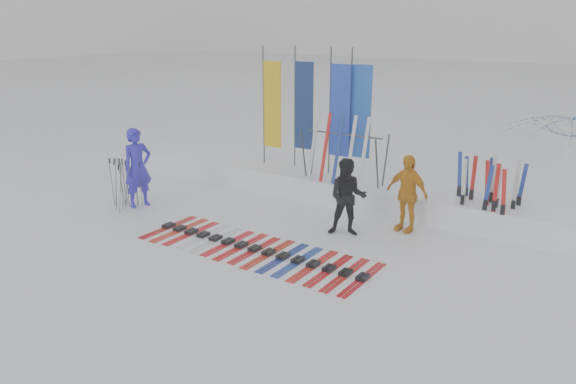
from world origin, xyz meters
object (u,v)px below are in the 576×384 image
Objects in this scene: person_yellow at (407,193)px; tent_canopy at (564,167)px; person_blue at (138,168)px; ski_rack at (344,150)px; person_black at (348,197)px; ski_row at (255,249)px.

tent_canopy is (2.67, 2.55, 0.41)m from person_yellow.
person_yellow is at bearing -55.54° from person_blue.
ski_rack is (4.14, 2.86, 0.41)m from person_blue.
tent_canopy is (3.61, 3.47, 0.43)m from person_black.
person_yellow is 3.52m from ski_row.
person_black is 2.27m from ski_row.
person_black is at bearing -59.35° from ski_rack.
ski_rack is at bearing 96.29° from person_black.
person_black is 0.99× the size of person_yellow.
tent_canopy reaches higher than person_black.
person_black is 2.14m from ski_rack.
person_blue reaches higher than ski_row.
person_blue reaches higher than person_yellow.
person_black is (5.19, 1.08, -0.14)m from person_blue.
ski_rack is at bearing -160.12° from tent_canopy.
person_yellow is at bearing -136.33° from tent_canopy.
person_yellow is (0.95, 0.92, 0.01)m from person_black.
tent_canopy reaches higher than ski_row.
person_black is 0.34× the size of ski_row.
ski_rack is at bearing 167.75° from person_yellow.
person_black is at bearing -124.75° from person_yellow.
person_blue is 5.05m from ski_rack.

